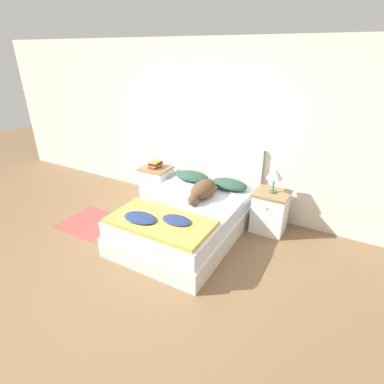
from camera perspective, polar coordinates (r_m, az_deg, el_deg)
name	(u,v)px	position (r m, az deg, el deg)	size (l,w,h in m)	color
ground_plane	(128,276)	(3.69, -12.05, -15.36)	(16.00, 16.00, 0.00)	brown
wall_back	(212,129)	(4.71, 3.77, 11.92)	(9.00, 0.06, 2.55)	silver
bed	(185,220)	(4.17, -1.31, -5.33)	(1.39, 1.93, 0.49)	silver
headboard	(216,175)	(4.81, 4.66, 3.34)	(1.47, 0.06, 1.10)	silver
nightstand_left	(157,184)	(5.15, -6.76, 1.55)	(0.47, 0.43, 0.60)	white
nightstand_right	(270,211)	(4.39, 14.60, -3.61)	(0.47, 0.43, 0.60)	white
pillow_left	(192,176)	(4.76, -0.03, 3.02)	(0.56, 0.32, 0.14)	#284C3D
pillow_right	(229,184)	(4.50, 7.06, 1.47)	(0.56, 0.32, 0.14)	#284C3D
quilt	(159,221)	(3.62, -6.21, -5.54)	(1.25, 0.68, 0.09)	gold
dog	(203,190)	(4.19, 2.06, 0.37)	(0.30, 0.74, 0.23)	brown
book_stack	(155,164)	(5.02, -6.97, 5.23)	(0.17, 0.24, 0.10)	#AD2D28
table_lamp	(275,174)	(4.17, 15.50, 3.32)	(0.22, 0.22, 0.35)	#336B4C
rug	(95,224)	(4.76, -18.07, -5.82)	(0.97, 0.74, 0.00)	#93423D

